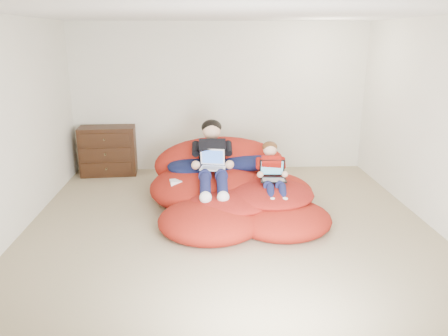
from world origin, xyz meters
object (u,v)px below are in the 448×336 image
younger_boy (272,170)px  laptop_black (273,174)px  beanbag_pile (231,188)px  older_boy (212,156)px  dresser (108,151)px  laptop_white (213,163)px

younger_boy → laptop_black: size_ratio=2.78×
beanbag_pile → younger_boy: younger_boy is taller
older_boy → laptop_black: older_boy is taller
dresser → younger_boy: 3.10m
beanbag_pile → laptop_white: (-0.25, -0.07, 0.38)m
younger_boy → laptop_black: 0.07m
older_boy → laptop_white: 0.15m
laptop_black → laptop_white: bearing=162.5°
younger_boy → laptop_black: younger_boy is taller
beanbag_pile → younger_boy: bearing=-26.2°
dresser → beanbag_pile: size_ratio=0.38×
laptop_white → laptop_black: bearing=-17.5°
older_boy → laptop_white: older_boy is taller
beanbag_pile → dresser: bearing=141.2°
dresser → older_boy: 2.31m
older_boy → laptop_black: size_ratio=4.08×
beanbag_pile → laptop_white: 0.46m
laptop_white → beanbag_pile: bearing=16.4°
laptop_white → laptop_black: 0.81m
older_boy → laptop_black: (0.77, -0.38, -0.15)m
younger_boy → beanbag_pile: bearing=153.8°
dresser → laptop_black: dresser is taller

